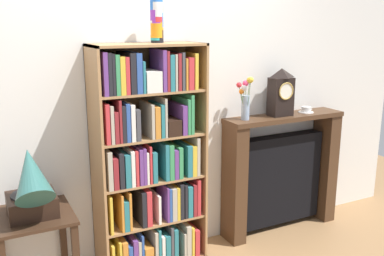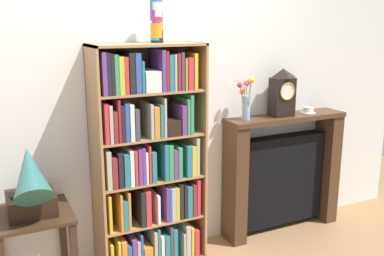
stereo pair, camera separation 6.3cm
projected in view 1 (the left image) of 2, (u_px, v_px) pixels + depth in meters
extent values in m
cube|color=silver|center=(164.00, 93.00, 3.39)|extent=(4.87, 0.08, 2.60)
cube|color=#A87A4C|center=(97.00, 168.00, 3.04)|extent=(0.02, 0.35, 1.69)
cube|color=#A87A4C|center=(196.00, 153.00, 3.38)|extent=(0.02, 0.35, 1.69)
cube|color=brown|center=(141.00, 154.00, 3.36)|extent=(0.79, 0.01, 1.69)
cube|color=#A87A4C|center=(147.00, 45.00, 3.01)|extent=(0.79, 0.35, 0.02)
cube|color=gold|center=(108.00, 254.00, 3.19)|extent=(0.02, 0.28, 0.25)
cube|color=gold|center=(115.00, 251.00, 3.22)|extent=(0.02, 0.30, 0.26)
cube|color=orange|center=(120.00, 251.00, 3.23)|extent=(0.04, 0.28, 0.25)
cube|color=#2D519E|center=(126.00, 254.00, 3.24)|extent=(0.03, 0.24, 0.21)
cube|color=#663884|center=(130.00, 249.00, 3.26)|extent=(0.04, 0.28, 0.25)
cube|color=#B2A893|center=(135.00, 250.00, 3.27)|extent=(0.02, 0.25, 0.24)
cube|color=#2D519E|center=(138.00, 247.00, 3.27)|extent=(0.02, 0.25, 0.28)
cube|color=orange|center=(145.00, 253.00, 3.29)|extent=(0.07, 0.22, 0.17)
cube|color=#B2A893|center=(151.00, 244.00, 3.32)|extent=(0.02, 0.24, 0.28)
cube|color=teal|center=(154.00, 242.00, 3.33)|extent=(0.02, 0.26, 0.29)
cube|color=white|center=(157.00, 243.00, 3.37)|extent=(0.02, 0.29, 0.23)
cube|color=teal|center=(161.00, 243.00, 3.38)|extent=(0.04, 0.28, 0.23)
cube|color=#424247|center=(166.00, 239.00, 3.39)|extent=(0.02, 0.28, 0.29)
cube|color=teal|center=(169.00, 239.00, 3.41)|extent=(0.03, 0.30, 0.26)
cube|color=#B2A893|center=(178.00, 239.00, 3.45)|extent=(0.02, 0.29, 0.21)
cube|color=#B2A893|center=(182.00, 236.00, 3.45)|extent=(0.04, 0.27, 0.26)
cube|color=gold|center=(185.00, 235.00, 3.48)|extent=(0.02, 0.30, 0.25)
cube|color=#C63338|center=(189.00, 236.00, 3.50)|extent=(0.04, 0.31, 0.22)
cube|color=#A87A4C|center=(151.00, 218.00, 3.32)|extent=(0.76, 0.33, 0.02)
cube|color=gold|center=(107.00, 210.00, 3.10)|extent=(0.02, 0.25, 0.27)
cube|color=orange|center=(117.00, 208.00, 3.14)|extent=(0.02, 0.27, 0.27)
cube|color=teal|center=(122.00, 211.00, 3.15)|extent=(0.04, 0.26, 0.22)
cube|color=orange|center=(125.00, 206.00, 3.16)|extent=(0.02, 0.26, 0.28)
cube|color=black|center=(138.00, 204.00, 3.22)|extent=(0.03, 0.29, 0.26)
cube|color=#C63338|center=(144.00, 204.00, 3.22)|extent=(0.04, 0.24, 0.26)
cube|color=white|center=(154.00, 205.00, 3.26)|extent=(0.02, 0.24, 0.22)
cube|color=#663884|center=(162.00, 201.00, 3.28)|extent=(0.02, 0.23, 0.26)
cube|color=#2D519E|center=(165.00, 201.00, 3.29)|extent=(0.02, 0.24, 0.25)
cube|color=#B2A893|center=(169.00, 200.00, 3.30)|extent=(0.04, 0.24, 0.25)
cube|color=gold|center=(171.00, 198.00, 3.34)|extent=(0.02, 0.29, 0.25)
cube|color=black|center=(175.00, 197.00, 3.34)|extent=(0.03, 0.26, 0.27)
cube|color=black|center=(179.00, 197.00, 3.36)|extent=(0.02, 0.26, 0.26)
cube|color=teal|center=(183.00, 196.00, 3.38)|extent=(0.04, 0.28, 0.24)
cube|color=maroon|center=(188.00, 195.00, 3.39)|extent=(0.03, 0.27, 0.25)
cube|color=#C63338|center=(192.00, 193.00, 3.40)|extent=(0.03, 0.26, 0.28)
cube|color=#A87A4C|center=(150.00, 177.00, 3.24)|extent=(0.76, 0.33, 0.02)
cube|color=#B2A893|center=(104.00, 166.00, 3.05)|extent=(0.03, 0.31, 0.27)
cube|color=maroon|center=(111.00, 170.00, 3.04)|extent=(0.04, 0.23, 0.22)
cube|color=black|center=(116.00, 166.00, 3.08)|extent=(0.03, 0.30, 0.25)
cube|color=teal|center=(122.00, 167.00, 3.09)|extent=(0.04, 0.28, 0.23)
cube|color=white|center=(128.00, 165.00, 3.09)|extent=(0.03, 0.23, 0.25)
cube|color=#C63338|center=(131.00, 164.00, 3.11)|extent=(0.02, 0.26, 0.25)
cube|color=#663884|center=(136.00, 163.00, 3.13)|extent=(0.03, 0.26, 0.26)
cube|color=#663884|center=(138.00, 162.00, 3.15)|extent=(0.02, 0.29, 0.26)
cube|color=white|center=(142.00, 164.00, 3.15)|extent=(0.02, 0.25, 0.23)
cube|color=#C63338|center=(145.00, 161.00, 3.15)|extent=(0.02, 0.24, 0.27)
cube|color=teal|center=(149.00, 163.00, 3.18)|extent=(0.03, 0.27, 0.22)
cube|color=teal|center=(160.00, 159.00, 3.22)|extent=(0.03, 0.28, 0.27)
cube|color=#388E56|center=(165.00, 159.00, 3.22)|extent=(0.03, 0.25, 0.26)
cube|color=#663884|center=(168.00, 160.00, 3.27)|extent=(0.03, 0.30, 0.22)
cube|color=#388E56|center=(174.00, 159.00, 3.26)|extent=(0.03, 0.26, 0.23)
cube|color=teal|center=(183.00, 158.00, 3.29)|extent=(0.04, 0.25, 0.23)
cube|color=gold|center=(187.00, 157.00, 3.31)|extent=(0.03, 0.26, 0.23)
cube|color=#B2A893|center=(190.00, 152.00, 3.34)|extent=(0.02, 0.30, 0.29)
cube|color=#A87A4C|center=(149.00, 135.00, 3.17)|extent=(0.76, 0.33, 0.02)
cube|color=#C63338|center=(103.00, 121.00, 2.96)|extent=(0.03, 0.27, 0.27)
cube|color=#B2A893|center=(107.00, 122.00, 2.98)|extent=(0.02, 0.29, 0.26)
cube|color=maroon|center=(111.00, 125.00, 2.98)|extent=(0.03, 0.26, 0.22)
cube|color=maroon|center=(115.00, 119.00, 2.99)|extent=(0.02, 0.26, 0.29)
cube|color=black|center=(118.00, 121.00, 3.01)|extent=(0.03, 0.28, 0.25)
cube|color=#2D519E|center=(123.00, 120.00, 3.01)|extent=(0.03, 0.24, 0.26)
cube|color=white|center=(127.00, 120.00, 3.04)|extent=(0.03, 0.28, 0.25)
cube|color=#424247|center=(133.00, 122.00, 3.05)|extent=(0.03, 0.25, 0.22)
cube|color=#B2A893|center=(147.00, 119.00, 3.09)|extent=(0.02, 0.25, 0.24)
cube|color=orange|center=(151.00, 120.00, 3.11)|extent=(0.04, 0.26, 0.22)
cube|color=teal|center=(157.00, 119.00, 3.12)|extent=(0.03, 0.24, 0.24)
cube|color=#B2A893|center=(159.00, 115.00, 3.14)|extent=(0.02, 0.27, 0.28)
cube|color=black|center=(170.00, 126.00, 3.16)|extent=(0.10, 0.20, 0.12)
cube|color=#663884|center=(178.00, 118.00, 3.20)|extent=(0.03, 0.26, 0.21)
cube|color=#388E56|center=(181.00, 114.00, 3.23)|extent=(0.02, 0.29, 0.26)
cube|color=#388E56|center=(184.00, 112.00, 3.23)|extent=(0.02, 0.28, 0.28)
cube|color=#A87A4C|center=(148.00, 91.00, 3.09)|extent=(0.76, 0.33, 0.02)
cube|color=#663884|center=(100.00, 73.00, 2.88)|extent=(0.03, 0.27, 0.28)
cube|color=black|center=(105.00, 73.00, 2.88)|extent=(0.02, 0.24, 0.28)
cube|color=black|center=(109.00, 73.00, 2.90)|extent=(0.02, 0.25, 0.27)
cube|color=#388E56|center=(112.00, 73.00, 2.93)|extent=(0.03, 0.30, 0.26)
cube|color=gold|center=(117.00, 74.00, 2.94)|extent=(0.03, 0.28, 0.25)
cube|color=#C63338|center=(121.00, 74.00, 2.95)|extent=(0.03, 0.28, 0.25)
cube|color=black|center=(126.00, 72.00, 2.97)|extent=(0.04, 0.30, 0.27)
cube|color=#2D519E|center=(132.00, 72.00, 2.99)|extent=(0.04, 0.29, 0.27)
cube|color=teal|center=(138.00, 76.00, 2.99)|extent=(0.02, 0.24, 0.21)
cube|color=white|center=(148.00, 80.00, 3.04)|extent=(0.11, 0.26, 0.14)
cube|color=#663884|center=(158.00, 70.00, 3.05)|extent=(0.03, 0.25, 0.28)
cube|color=maroon|center=(162.00, 70.00, 3.06)|extent=(0.02, 0.25, 0.28)
cube|color=teal|center=(165.00, 72.00, 3.09)|extent=(0.03, 0.29, 0.25)
cube|color=#B2A893|center=(168.00, 71.00, 3.11)|extent=(0.02, 0.30, 0.25)
cube|color=maroon|center=(173.00, 71.00, 3.10)|extent=(0.02, 0.24, 0.26)
cube|color=#424247|center=(177.00, 70.00, 3.11)|extent=(0.02, 0.24, 0.26)
cube|color=orange|center=(179.00, 73.00, 3.14)|extent=(0.02, 0.28, 0.22)
cube|color=#C63338|center=(184.00, 72.00, 3.14)|extent=(0.04, 0.24, 0.23)
cube|color=gold|center=(189.00, 70.00, 3.17)|extent=(0.03, 0.26, 0.25)
cylinder|color=black|center=(157.00, 36.00, 3.07)|extent=(0.09, 0.09, 0.10)
cylinder|color=#28B2B7|center=(157.00, 33.00, 3.06)|extent=(0.09, 0.09, 0.10)
cylinder|color=orange|center=(157.00, 30.00, 3.06)|extent=(0.09, 0.09, 0.10)
cylinder|color=white|center=(157.00, 28.00, 3.05)|extent=(0.09, 0.09, 0.10)
cylinder|color=purple|center=(157.00, 25.00, 3.05)|extent=(0.09, 0.09, 0.10)
cylinder|color=orange|center=(157.00, 23.00, 3.05)|extent=(0.09, 0.09, 0.10)
cylinder|color=blue|center=(157.00, 20.00, 3.04)|extent=(0.09, 0.09, 0.10)
cylinder|color=purple|center=(157.00, 17.00, 3.04)|extent=(0.09, 0.09, 0.10)
cylinder|color=red|center=(157.00, 15.00, 3.03)|extent=(0.09, 0.09, 0.10)
cylinder|color=green|center=(157.00, 12.00, 3.03)|extent=(0.09, 0.09, 0.10)
cylinder|color=white|center=(157.00, 9.00, 3.02)|extent=(0.09, 0.09, 0.10)
cylinder|color=blue|center=(156.00, 7.00, 3.02)|extent=(0.09, 0.09, 0.10)
cube|color=#382316|center=(33.00, 216.00, 2.83)|extent=(0.49, 0.50, 0.02)
cube|color=#382316|center=(0.00, 252.00, 3.00)|extent=(0.04, 0.04, 0.60)
cube|color=#382316|center=(63.00, 238.00, 3.19)|extent=(0.04, 0.04, 0.60)
cube|color=black|center=(32.00, 205.00, 2.81)|extent=(0.30, 0.29, 0.13)
cylinder|color=black|center=(31.00, 194.00, 2.80)|extent=(0.25, 0.25, 0.01)
cylinder|color=#2D605B|center=(32.00, 193.00, 2.75)|extent=(0.03, 0.03, 0.06)
cone|color=#2D605B|center=(31.00, 174.00, 2.65)|extent=(0.23, 0.41, 0.41)
cube|color=#472D1C|center=(285.00, 117.00, 3.77)|extent=(1.12, 0.26, 0.04)
cube|color=#472D1C|center=(234.00, 184.00, 3.68)|extent=(0.12, 0.23, 1.01)
cube|color=#472D1C|center=(324.00, 167.00, 4.12)|extent=(0.12, 0.23, 1.01)
cube|color=black|center=(279.00, 179.00, 3.94)|extent=(0.84, 0.13, 0.81)
cube|color=black|center=(281.00, 97.00, 3.70)|extent=(0.19, 0.13, 0.33)
pyramid|color=black|center=(282.00, 73.00, 3.66)|extent=(0.19, 0.13, 0.08)
cylinder|color=silver|center=(286.00, 91.00, 3.63)|extent=(0.14, 0.01, 0.14)
torus|color=#B79347|center=(286.00, 91.00, 3.63)|extent=(0.15, 0.01, 0.15)
cylinder|color=#99B2D1|center=(245.00, 108.00, 3.56)|extent=(0.07, 0.07, 0.20)
cylinder|color=#4C753D|center=(243.00, 105.00, 3.54)|extent=(0.06, 0.03, 0.23)
sphere|color=orange|center=(241.00, 91.00, 3.49)|extent=(0.04, 0.04, 0.04)
cylinder|color=#4C753D|center=(244.00, 103.00, 3.53)|extent=(0.03, 0.04, 0.25)
sphere|color=silver|center=(244.00, 88.00, 3.48)|extent=(0.04, 0.04, 0.04)
cylinder|color=#4C753D|center=(246.00, 101.00, 3.55)|extent=(0.01, 0.03, 0.28)
sphere|color=#EA4275|center=(246.00, 83.00, 3.52)|extent=(0.05, 0.05, 0.05)
cylinder|color=#4C753D|center=(242.00, 102.00, 3.54)|extent=(0.06, 0.01, 0.27)
sphere|color=red|center=(239.00, 85.00, 3.50)|extent=(0.04, 0.04, 0.04)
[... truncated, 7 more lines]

